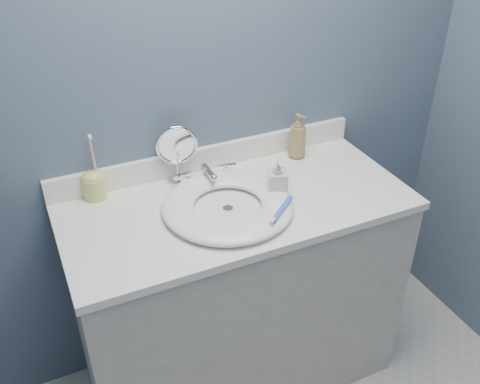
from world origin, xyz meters
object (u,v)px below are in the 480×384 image
makeup_mirror (177,152)px  soap_bottle_amber (298,136)px  toothbrush_holder (94,183)px  soap_bottle_clear (278,178)px

makeup_mirror → soap_bottle_amber: 0.49m
toothbrush_holder → soap_bottle_clear: bearing=-24.0°
soap_bottle_clear → toothbrush_holder: bearing=175.4°
toothbrush_holder → soap_bottle_amber: bearing=-3.1°
makeup_mirror → soap_bottle_amber: size_ratio=1.23×
makeup_mirror → soap_bottle_amber: bearing=8.1°
soap_bottle_amber → toothbrush_holder: size_ratio=0.76×
soap_bottle_amber → soap_bottle_clear: size_ratio=1.27×
soap_bottle_amber → toothbrush_holder: bearing=159.4°
makeup_mirror → toothbrush_holder: toothbrush_holder is taller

